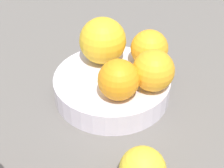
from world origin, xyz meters
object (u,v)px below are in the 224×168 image
Objects in this scene: fruit_bowl at (112,86)px; orange_in_bowl_3 at (153,71)px; orange_in_bowl_0 at (103,41)px; orange_in_bowl_2 at (149,48)px; orange_in_bowl_1 at (119,80)px.

orange_in_bowl_3 is at bearing 71.96° from fruit_bowl.
orange_in_bowl_0 is 1.22× the size of orange_in_bowl_3.
fruit_bowl is 9.11cm from orange_in_bowl_2.
orange_in_bowl_0 is (-4.67, -2.09, 6.16)cm from fruit_bowl.
fruit_bowl is 2.43× the size of orange_in_bowl_0.
orange_in_bowl_1 is 0.98× the size of orange_in_bowl_2.
orange_in_bowl_2 is 0.97× the size of orange_in_bowl_3.
orange_in_bowl_2 is (-4.34, 5.97, 5.33)cm from fruit_bowl.
fruit_bowl is at bearing -54.02° from orange_in_bowl_2.
fruit_bowl is at bearing -163.02° from orange_in_bowl_1.
fruit_bowl is at bearing 24.11° from orange_in_bowl_0.
orange_in_bowl_0 is 10.26cm from orange_in_bowl_1.
fruit_bowl is at bearing -108.04° from orange_in_bowl_3.
orange_in_bowl_1 is 10.27cm from orange_in_bowl_2.
orange_in_bowl_3 reaches higher than orange_in_bowl_2.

